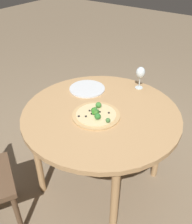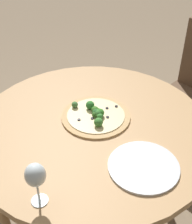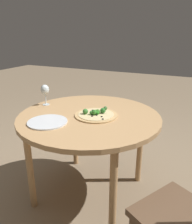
{
  "view_description": "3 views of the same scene",
  "coord_description": "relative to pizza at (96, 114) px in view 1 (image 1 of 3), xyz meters",
  "views": [
    {
      "loc": [
        -0.79,
        1.16,
        1.7
      ],
      "look_at": [
        0.0,
        0.06,
        0.76
      ],
      "focal_mm": 40.0,
      "sensor_mm": 36.0,
      "label": 1
    },
    {
      "loc": [
        0.32,
        -1.04,
        1.63
      ],
      "look_at": [
        0.0,
        0.06,
        0.76
      ],
      "focal_mm": 50.0,
      "sensor_mm": 36.0,
      "label": 2
    },
    {
      "loc": [
        1.4,
        0.71,
        1.32
      ],
      "look_at": [
        0.0,
        0.06,
        0.76
      ],
      "focal_mm": 35.0,
      "sensor_mm": 36.0,
      "label": 3
    }
  ],
  "objects": [
    {
      "name": "ground_plane",
      "position": [
        -0.0,
        -0.06,
        -0.74
      ],
      "size": [
        12.0,
        12.0,
        0.0
      ],
      "primitive_type": "plane",
      "color": "#847056"
    },
    {
      "name": "wine_glass",
      "position": [
        -0.06,
        -0.51,
        0.12
      ],
      "size": [
        0.07,
        0.07,
        0.18
      ],
      "color": "silver",
      "rests_on": "dining_table"
    },
    {
      "name": "plate_near",
      "position": [
        0.27,
        -0.25,
        -0.01
      ],
      "size": [
        0.28,
        0.28,
        0.01
      ],
      "color": "silver",
      "rests_on": "dining_table"
    },
    {
      "name": "dining_table",
      "position": [
        -0.0,
        -0.06,
        -0.08
      ],
      "size": [
        1.09,
        1.09,
        0.73
      ],
      "color": "tan",
      "rests_on": "ground_plane"
    },
    {
      "name": "pizza",
      "position": [
        0.0,
        0.0,
        0.0
      ],
      "size": [
        0.32,
        0.32,
        0.06
      ],
      "color": "tan",
      "rests_on": "dining_table"
    }
  ]
}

